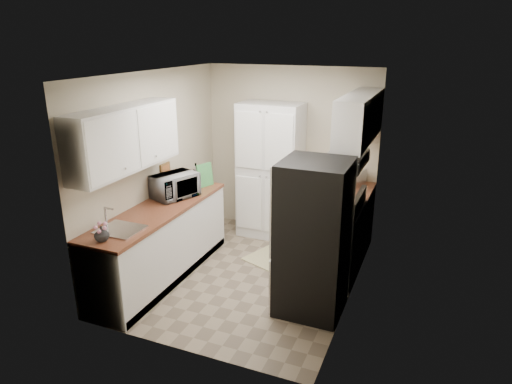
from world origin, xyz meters
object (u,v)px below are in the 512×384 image
at_px(wine_bottle, 196,176).
at_px(toaster_oven, 350,178).
at_px(pantry_cabinet, 270,171).
at_px(refrigerator, 313,238).
at_px(electric_range, 332,241).
at_px(microwave, 175,186).

height_order(wine_bottle, toaster_oven, wine_bottle).
distance_m(pantry_cabinet, wine_bottle, 1.15).
bearing_deg(wine_bottle, refrigerator, -24.61).
bearing_deg(toaster_oven, refrigerator, -72.30).
bearing_deg(wine_bottle, pantry_cabinet, 47.90).
bearing_deg(pantry_cabinet, toaster_oven, 0.45).
distance_m(pantry_cabinet, electric_range, 1.58).
bearing_deg(microwave, wine_bottle, 16.07).
distance_m(wine_bottle, toaster_oven, 2.12).
relative_size(electric_range, wine_bottle, 3.69).
bearing_deg(microwave, refrigerator, -80.49).
height_order(pantry_cabinet, toaster_oven, pantry_cabinet).
distance_m(electric_range, toaster_oven, 1.09).
distance_m(refrigerator, wine_bottle, 2.11).
distance_m(electric_range, wine_bottle, 2.03).
xyz_separation_m(pantry_cabinet, electric_range, (1.17, -0.93, -0.52)).
xyz_separation_m(pantry_cabinet, microwave, (-0.81, -1.33, 0.07)).
distance_m(microwave, wine_bottle, 0.48).
relative_size(refrigerator, toaster_oven, 4.34).
distance_m(electric_range, microwave, 2.11).
distance_m(pantry_cabinet, refrigerator, 2.07).
bearing_deg(electric_range, toaster_oven, 90.50).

